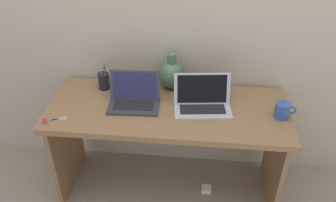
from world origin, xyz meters
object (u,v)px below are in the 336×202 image
Objects in this scene: laptop_left at (134,96)px; green_vase at (172,74)px; coffee_mug at (283,110)px; laptop_right at (202,100)px; pen_cup at (104,81)px; scissors at (50,121)px; power_brick at (206,189)px.

green_vase reaches higher than laptop_left.
laptop_right is at bearing 173.52° from coffee_mug.
scissors is at bearing -121.11° from pen_cup.
coffee_mug is 0.88m from power_brick.
laptop_left is at bearing 179.87° from laptop_right.
laptop_right is 0.78m from power_brick.
coffee_mug is (0.93, -0.06, -0.00)m from laptop_left.
power_brick is at bearing -26.81° from laptop_right.
coffee_mug is 0.67× the size of pen_cup.
laptop_right is 0.70m from pen_cup.
laptop_left is 1.28× the size of green_vase.
scissors is 1.24m from power_brick.
coffee_mug is 1.85× the size of power_brick.
scissors is (-0.92, -0.24, -0.05)m from laptop_right.
laptop_right is at bearing -45.87° from green_vase.
coffee_mug is 1.42m from scissors.
laptop_left is 4.74× the size of power_brick.
scissors is (-1.41, -0.18, -0.05)m from coffee_mug.
green_vase reaches higher than laptop_right.
power_brick is (0.99, 0.20, -0.72)m from scissors.
pen_cup is at bearing -172.20° from green_vase.
coffee_mug is at bearing -10.41° from pen_cup.
green_vase is at bearing 138.13° from power_brick.
laptop_left is 2.56× the size of coffee_mug.
pen_cup is at bearing 169.59° from coffee_mug.
pen_cup is 0.47m from scissors.
pen_cup reaches higher than power_brick.
laptop_right is 2.63× the size of scissors.
scissors is at bearing -168.46° from power_brick.
laptop_right is 5.42× the size of power_brick.
laptop_left is 2.30× the size of scissors.
pen_cup is (-0.68, 0.16, 0.00)m from laptop_right.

